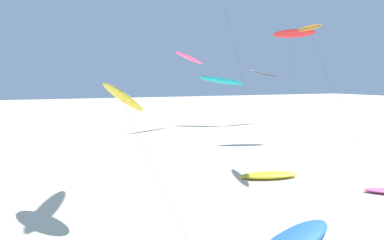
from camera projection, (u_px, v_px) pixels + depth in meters
The scene contains 7 objects.
flying_kite_0 at pixel (190, 58), 55.62m from camera, with size 6.92×7.45×11.88m.
flying_kite_1 at pixel (264, 73), 61.68m from camera, with size 6.64×5.15×9.42m.
flying_kite_2 at pixel (221, 81), 59.58m from camera, with size 6.69×5.97×8.43m.
flying_kite_4 at pixel (309, 28), 31.55m from camera, with size 4.63×12.58×12.56m.
flying_kite_7 at pixel (295, 33), 45.40m from camera, with size 5.84×4.20×14.15m.
flying_kite_8 at pixel (121, 96), 20.78m from camera, with size 2.22×9.91×7.53m.
grounded_kite_1 at pixel (269, 175), 26.58m from camera, with size 4.72×2.70×0.41m.
Camera 1 is at (-8.13, -0.27, 7.26)m, focal length 33.10 mm.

